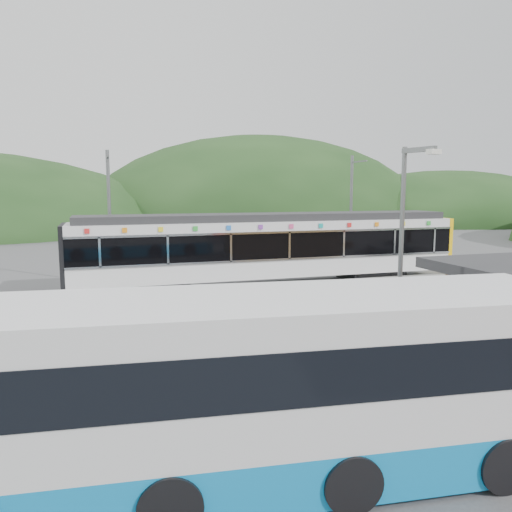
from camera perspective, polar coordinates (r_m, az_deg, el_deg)
name	(u,v)px	position (r m, az deg, el deg)	size (l,w,h in m)	color
ground	(296,313)	(20.54, 4.61, -6.46)	(120.00, 120.00, 0.00)	#4C4C4F
hills	(365,282)	(27.87, 12.35, -2.88)	(146.00, 149.00, 26.00)	#1E3D19
platform	(270,293)	(23.52, 1.59, -4.26)	(26.00, 3.20, 0.30)	#9E9E99
yellow_line	(279,295)	(22.29, 2.68, -4.52)	(26.00, 0.10, 0.01)	yellow
train	(270,246)	(26.05, 1.65, 1.16)	(20.44, 3.01, 3.74)	black
catenary_mast_west	(110,215)	(27.05, -16.39, 4.47)	(0.18, 1.80, 7.00)	slate
catenary_mast_east	(351,212)	(30.70, 10.83, 4.97)	(0.18, 1.80, 7.00)	slate
bus	(249,392)	(8.82, -0.84, -15.33)	(11.93, 3.93, 3.19)	#0D85D1
lamp_post	(404,243)	(13.33, 16.56, 1.39)	(0.38, 1.09, 6.05)	slate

